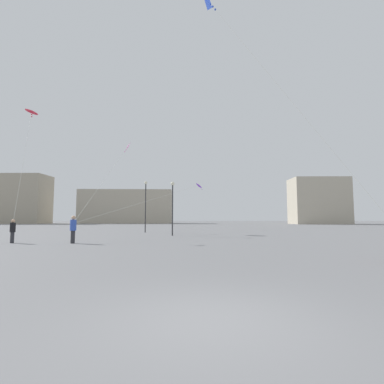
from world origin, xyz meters
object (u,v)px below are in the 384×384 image
at_px(person_in_black, 13,230).
at_px(kite_cobalt_delta, 214,7).
at_px(kite_magenta_delta, 127,147).
at_px(lamppost_east, 146,199).
at_px(kite_crimson_diamond, 32,112).
at_px(building_centre_hall, 127,207).
at_px(lamppost_west, 173,199).
at_px(building_right_hall, 318,201).
at_px(person_in_blue, 73,228).
at_px(kite_violet_diamond, 198,186).

relative_size(person_in_black, kite_cobalt_delta, 0.13).
relative_size(kite_magenta_delta, lamppost_east, 2.67).
relative_size(kite_cobalt_delta, lamppost_east, 2.04).
distance_m(kite_cobalt_delta, kite_crimson_diamond, 18.92).
distance_m(building_centre_hall, lamppost_west, 63.68).
height_order(kite_cobalt_delta, kite_magenta_delta, kite_cobalt_delta).
height_order(kite_crimson_diamond, building_centre_hall, kite_crimson_diamond).
xyz_separation_m(person_in_black, building_right_hall, (47.01, 58.92, 5.32)).
relative_size(person_in_black, kite_crimson_diamond, 0.15).
distance_m(person_in_blue, kite_cobalt_delta, 15.46).
distance_m(kite_cobalt_delta, lamppost_west, 16.42).
height_order(kite_crimson_diamond, lamppost_east, kite_crimson_diamond).
height_order(person_in_black, building_centre_hall, building_centre_hall).
bearing_deg(kite_magenta_delta, lamppost_west, -48.16).
distance_m(kite_cobalt_delta, building_centre_hall, 77.66).
height_order(kite_crimson_diamond, building_right_hall, building_right_hall).
distance_m(person_in_black, kite_violet_diamond, 26.56).
bearing_deg(kite_cobalt_delta, person_in_black, 157.14).
bearing_deg(lamppost_west, building_centre_hall, 105.62).
distance_m(kite_violet_diamond, lamppost_west, 15.13).
relative_size(person_in_black, person_in_blue, 0.87).
relative_size(building_centre_hall, lamppost_east, 4.65).
bearing_deg(lamppost_east, building_right_hall, 48.21).
height_order(building_right_hall, lamppost_west, building_right_hall).
bearing_deg(building_right_hall, kite_crimson_diamond, -132.80).
relative_size(kite_magenta_delta, building_right_hall, 1.07).
bearing_deg(person_in_blue, kite_magenta_delta, 81.49).
height_order(person_in_blue, kite_crimson_diamond, kite_crimson_diamond).
bearing_deg(kite_cobalt_delta, building_right_hall, 62.11).
height_order(kite_cobalt_delta, lamppost_east, kite_cobalt_delta).
relative_size(person_in_black, kite_violet_diamond, 0.07).
distance_m(person_in_black, building_centre_hall, 69.70).
xyz_separation_m(kite_cobalt_delta, kite_violet_diamond, (0.10, 27.94, -6.21)).
bearing_deg(kite_cobalt_delta, kite_crimson_diamond, 143.74).
relative_size(person_in_blue, kite_violet_diamond, 0.08).
bearing_deg(kite_violet_diamond, person_in_black, -120.10).
xyz_separation_m(kite_crimson_diamond, building_centre_hall, (-4.72, 63.53, -6.05)).
bearing_deg(building_centre_hall, kite_magenta_delta, -78.29).
bearing_deg(kite_magenta_delta, building_centre_hall, 101.71).
distance_m(building_centre_hall, lamppost_east, 57.06).
xyz_separation_m(kite_crimson_diamond, lamppost_west, (12.42, 2.22, -7.63)).
bearing_deg(person_in_blue, lamppost_east, 71.97).
distance_m(kite_crimson_diamond, lamppost_west, 14.74).
distance_m(kite_violet_diamond, lamppost_east, 10.96).
xyz_separation_m(person_in_blue, building_centre_hall, (-11.06, 69.45, 3.98)).
relative_size(kite_cobalt_delta, kite_violet_diamond, 0.50).
bearing_deg(person_in_black, lamppost_west, -149.02).
bearing_deg(building_centre_hall, lamppost_west, -74.38).
xyz_separation_m(person_in_blue, kite_cobalt_delta, (8.87, -5.23, 11.53)).
distance_m(kite_magenta_delta, building_right_hall, 61.78).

